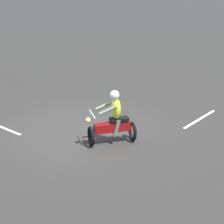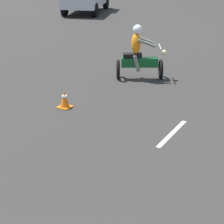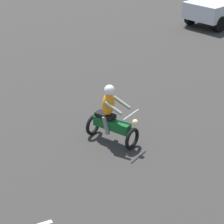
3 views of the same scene
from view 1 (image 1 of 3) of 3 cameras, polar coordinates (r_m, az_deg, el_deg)
The scene contains 4 objects.
ground_plane at distance 14.03m, azimuth -3.57°, elevation -2.58°, with size 120.00×120.00×0.00m, color #2D2B28.
motorcycle_rider_foreground at distance 12.98m, azimuth 0.15°, elevation -1.11°, with size 1.33×1.47×1.66m.
lane_stripe_e at distance 14.84m, azimuth -14.38°, elevation -1.85°, with size 0.10×2.06×0.01m, color silver.
lane_stripe_s at distance 15.27m, azimuth 11.38°, elevation -0.91°, with size 0.10×2.08×0.01m, color silver.
Camera 1 is at (-8.17, 9.87, 5.72)m, focal length 70.00 mm.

